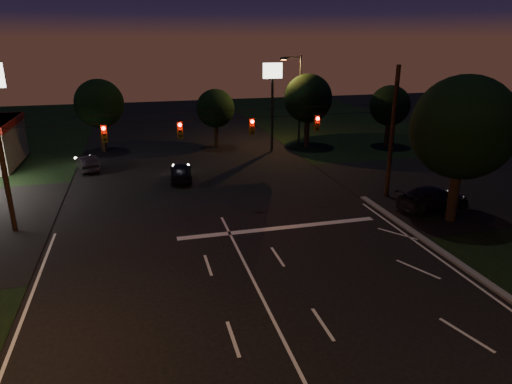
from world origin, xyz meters
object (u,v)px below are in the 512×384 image
object	(u,v)px
utility_pole_right	(386,196)
car_oncoming_b	(87,163)
tree_right_near	(462,128)
car_cross	(434,198)
car_oncoming_a	(181,172)

from	to	relation	value
utility_pole_right	car_oncoming_b	xyz separation A→B (m)	(-21.00, 12.30, 0.64)
utility_pole_right	car_oncoming_b	world-z (taller)	utility_pole_right
utility_pole_right	tree_right_near	world-z (taller)	tree_right_near
utility_pole_right	car_cross	size ratio (longest dim) A/B	1.74
car_oncoming_a	car_cross	distance (m)	18.51
utility_pole_right	car_oncoming_a	world-z (taller)	utility_pole_right
tree_right_near	car_oncoming_b	distance (m)	28.75
car_cross	utility_pole_right	bearing A→B (deg)	16.37
tree_right_near	car_oncoming_b	size ratio (longest dim) A/B	2.25
tree_right_near	car_oncoming_a	bearing A→B (deg)	141.04
tree_right_near	car_oncoming_a	world-z (taller)	tree_right_near
utility_pole_right	car_oncoming_a	xyz separation A→B (m)	(-13.64, 7.43, 0.71)
car_oncoming_a	car_oncoming_b	size ratio (longest dim) A/B	1.07
car_oncoming_b	car_oncoming_a	bearing A→B (deg)	131.69
tree_right_near	car_oncoming_b	xyz separation A→B (m)	(-22.53, 17.14, -5.04)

